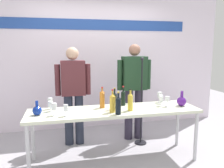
{
  "coord_description": "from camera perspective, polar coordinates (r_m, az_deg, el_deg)",
  "views": [
    {
      "loc": [
        -0.73,
        -3.0,
        1.62
      ],
      "look_at": [
        0.0,
        0.15,
        1.09
      ],
      "focal_mm": 36.52,
      "sensor_mm": 36.0,
      "label": 1
    }
  ],
  "objects": [
    {
      "name": "ground_plane",
      "position": [
        3.49,
        0.59,
        -18.46
      ],
      "size": [
        10.0,
        10.0,
        0.0
      ],
      "primitive_type": "plane",
      "color": "#A5A1AA"
    },
    {
      "name": "back_wall",
      "position": [
        4.61,
        -3.97,
        7.75
      ],
      "size": [
        5.26,
        0.11,
        3.0
      ],
      "color": "white",
      "rests_on": "ground"
    },
    {
      "name": "display_table",
      "position": [
        3.22,
        0.61,
        -7.44
      ],
      "size": [
        2.39,
        0.63,
        0.76
      ],
      "color": "silver",
      "rests_on": "ground"
    },
    {
      "name": "decanter_blue_left",
      "position": [
        3.09,
        -18.23,
        -6.26
      ],
      "size": [
        0.12,
        0.12,
        0.19
      ],
      "color": "navy",
      "rests_on": "display_table"
    },
    {
      "name": "decanter_blue_right",
      "position": [
        3.53,
        17.02,
        -4.09
      ],
      "size": [
        0.14,
        0.14,
        0.23
      ],
      "color": "#541C8B",
      "rests_on": "display_table"
    },
    {
      "name": "presenter_left",
      "position": [
        3.78,
        -9.67,
        -1.62
      ],
      "size": [
        0.58,
        0.22,
        1.62
      ],
      "color": "#242939",
      "rests_on": "ground"
    },
    {
      "name": "presenter_right",
      "position": [
        3.97,
        5.54,
        -0.45
      ],
      "size": [
        0.6,
        0.22,
        1.67
      ],
      "color": "#302A3D",
      "rests_on": "ground"
    },
    {
      "name": "wine_bottle_0",
      "position": [
        3.04,
        0.12,
        -4.69
      ],
      "size": [
        0.08,
        0.08,
        0.31
      ],
      "color": "gold",
      "rests_on": "display_table"
    },
    {
      "name": "wine_bottle_1",
      "position": [
        3.2,
        0.64,
        -4.09
      ],
      "size": [
        0.07,
        0.07,
        0.3
      ],
      "color": "black",
      "rests_on": "display_table"
    },
    {
      "name": "wine_bottle_2",
      "position": [
        3.14,
        4.61,
        -4.33
      ],
      "size": [
        0.07,
        0.07,
        0.31
      ],
      "color": "gold",
      "rests_on": "display_table"
    },
    {
      "name": "wine_bottle_3",
      "position": [
        2.96,
        1.57,
        -5.22
      ],
      "size": [
        0.07,
        0.07,
        0.3
      ],
      "color": "black",
      "rests_on": "display_table"
    },
    {
      "name": "wine_bottle_4",
      "position": [
        3.41,
        2.82,
        -3.34
      ],
      "size": [
        0.07,
        0.07,
        0.29
      ],
      "color": "black",
      "rests_on": "display_table"
    },
    {
      "name": "wine_bottle_5",
      "position": [
        3.27,
        -2.47,
        -3.69
      ],
      "size": [
        0.07,
        0.07,
        0.3
      ],
      "color": "#C77021",
      "rests_on": "display_table"
    },
    {
      "name": "wine_glass_left_0",
      "position": [
        3.32,
        -15.22,
        -4.13
      ],
      "size": [
        0.07,
        0.07,
        0.16
      ],
      "color": "white",
      "rests_on": "display_table"
    },
    {
      "name": "wine_glass_left_1",
      "position": [
        3.2,
        -15.13,
        -4.95
      ],
      "size": [
        0.07,
        0.07,
        0.14
      ],
      "color": "white",
      "rests_on": "display_table"
    },
    {
      "name": "wine_glass_left_2",
      "position": [
        3.0,
        -14.28,
        -5.53
      ],
      "size": [
        0.07,
        0.07,
        0.16
      ],
      "color": "white",
      "rests_on": "display_table"
    },
    {
      "name": "wine_glass_left_3",
      "position": [
        2.94,
        -11.47,
        -5.92
      ],
      "size": [
        0.06,
        0.06,
        0.15
      ],
      "color": "white",
      "rests_on": "display_table"
    },
    {
      "name": "wine_glass_right_0",
      "position": [
        3.67,
        11.88,
        -2.68
      ],
      "size": [
        0.07,
        0.07,
        0.17
      ],
      "color": "white",
      "rests_on": "display_table"
    },
    {
      "name": "wine_glass_right_1",
      "position": [
        3.44,
        13.69,
        -3.67
      ],
      "size": [
        0.07,
        0.07,
        0.15
      ],
      "color": "white",
      "rests_on": "display_table"
    },
    {
      "name": "wine_glass_right_2",
      "position": [
        3.45,
        12.21,
        -3.76
      ],
      "size": [
        0.06,
        0.06,
        0.15
      ],
      "color": "white",
      "rests_on": "display_table"
    },
    {
      "name": "wine_glass_right_3",
      "position": [
        3.57,
        12.16,
        -3.29
      ],
      "size": [
        0.06,
        0.06,
        0.14
      ],
      "color": "white",
      "rests_on": "display_table"
    },
    {
      "name": "microphone_stand",
      "position": [
        3.87,
        7.29,
        -7.89
      ],
      "size": [
        0.2,
        0.2,
        1.46
      ],
      "color": "black",
      "rests_on": "ground"
    }
  ]
}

